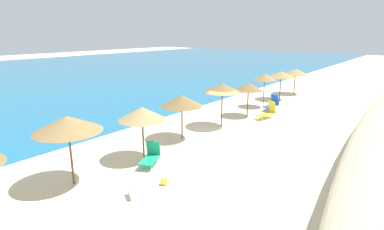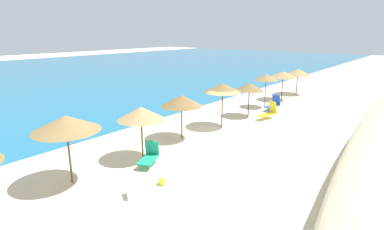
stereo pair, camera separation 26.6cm
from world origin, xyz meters
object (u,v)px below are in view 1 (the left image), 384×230
object	(u,v)px
beach_umbrella_7	(265,77)
beach_umbrella_9	(296,72)
beach_umbrella_5	(222,88)
lounge_chair_3	(151,156)
beach_umbrella_6	(249,87)
beach_umbrella_4	(182,101)
beach_ball	(164,181)
beach_umbrella_8	(281,74)
cooler_box	(134,193)
beach_umbrella_3	(142,114)
beach_umbrella_2	(68,124)
lounge_chair_0	(268,112)
lounge_chair_1	(272,104)

from	to	relation	value
beach_umbrella_7	beach_umbrella_9	size ratio (longest dim) A/B	1.08
beach_umbrella_5	lounge_chair_3	distance (m)	7.57
beach_umbrella_6	beach_umbrella_4	bearing A→B (deg)	175.06
beach_umbrella_6	beach_ball	size ratio (longest dim) A/B	8.14
beach_umbrella_8	cooler_box	bearing A→B (deg)	-172.25
beach_umbrella_5	beach_umbrella_3	bearing A→B (deg)	179.46
beach_umbrella_2	lounge_chair_0	world-z (taller)	beach_umbrella_2
beach_umbrella_5	cooler_box	world-z (taller)	beach_umbrella_5
lounge_chair_1	beach_ball	world-z (taller)	lounge_chair_1
beach_umbrella_4	beach_umbrella_9	xyz separation A→B (m)	(17.39, -0.21, -0.06)
beach_umbrella_3	lounge_chair_1	bearing A→B (deg)	-3.59
beach_umbrella_3	cooler_box	world-z (taller)	beach_umbrella_3
beach_umbrella_8	beach_umbrella_9	distance (m)	3.52
lounge_chair_0	beach_umbrella_2	bearing A→B (deg)	96.30
beach_umbrella_4	beach_umbrella_7	world-z (taller)	beach_umbrella_7
beach_umbrella_9	lounge_chair_1	distance (m)	7.95
lounge_chair_1	lounge_chair_0	bearing A→B (deg)	111.51
beach_umbrella_7	beach_umbrella_9	xyz separation A→B (m)	(7.11, 0.02, -0.29)
beach_umbrella_3	beach_umbrella_5	world-z (taller)	beach_umbrella_5
lounge_chair_0	beach_umbrella_3	bearing A→B (deg)	95.53
beach_umbrella_5	lounge_chair_0	world-z (taller)	beach_umbrella_5
beach_umbrella_2	beach_umbrella_4	xyz separation A→B (m)	(7.09, 0.10, -0.31)
beach_umbrella_6	lounge_chair_1	world-z (taller)	beach_umbrella_6
beach_umbrella_3	lounge_chair_1	world-z (taller)	beach_umbrella_3
beach_umbrella_7	lounge_chair_0	world-z (taller)	beach_umbrella_7
beach_umbrella_8	lounge_chair_0	world-z (taller)	beach_umbrella_8
beach_umbrella_2	lounge_chair_3	distance (m)	4.13
beach_umbrella_8	beach_umbrella_2	bearing A→B (deg)	179.83
beach_umbrella_3	beach_umbrella_8	world-z (taller)	beach_umbrella_3
beach_umbrella_2	beach_umbrella_3	size ratio (longest dim) A/B	1.10
beach_umbrella_2	beach_umbrella_8	distance (m)	20.97
beach_umbrella_6	lounge_chair_1	xyz separation A→B (m)	(2.83, -0.69, -1.70)
beach_umbrella_8	beach_umbrella_5	bearing A→B (deg)	-178.01
beach_umbrella_3	beach_umbrella_4	distance (m)	3.52
beach_umbrella_3	beach_umbrella_4	bearing A→B (deg)	7.48
beach_umbrella_5	beach_umbrella_6	distance (m)	3.45
beach_umbrella_4	beach_umbrella_6	distance (m)	6.89
beach_umbrella_4	cooler_box	xyz separation A→B (m)	(-6.26, -2.90, -2.12)
beach_umbrella_8	lounge_chair_3	world-z (taller)	beach_umbrella_8
beach_ball	beach_umbrella_7	bearing A→B (deg)	10.81
beach_umbrella_3	cooler_box	bearing A→B (deg)	-138.56
beach_umbrella_8	lounge_chair_1	world-z (taller)	beach_umbrella_8
beach_umbrella_4	lounge_chair_1	xyz separation A→B (m)	(9.70, -1.28, -1.77)
lounge_chair_0	beach_umbrella_5	bearing A→B (deg)	81.32
lounge_chair_0	beach_ball	xyz separation A→B (m)	(-11.99, -1.02, -0.34)
beach_umbrella_2	lounge_chair_3	xyz separation A→B (m)	(3.32, -1.14, -2.17)
beach_umbrella_4	beach_umbrella_8	distance (m)	13.88
beach_umbrella_9	cooler_box	bearing A→B (deg)	-173.50
lounge_chair_3	cooler_box	world-z (taller)	lounge_chair_3
beach_umbrella_2	beach_umbrella_9	xyz separation A→B (m)	(24.48, -0.11, -0.37)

